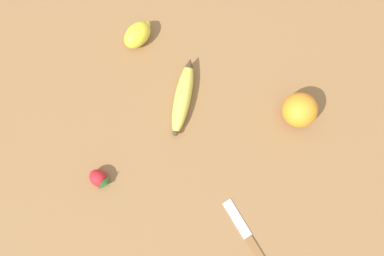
% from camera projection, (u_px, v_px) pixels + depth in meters
% --- Properties ---
extents(ground_plane, '(3.00, 3.00, 0.00)m').
position_uv_depth(ground_plane, '(189.00, 154.00, 0.89)').
color(ground_plane, olive).
extents(banana, '(0.20, 0.07, 0.04)m').
position_uv_depth(banana, '(183.00, 97.00, 0.91)').
color(banana, '#DBCC4C').
rests_on(banana, ground_plane).
extents(orange, '(0.08, 0.08, 0.08)m').
position_uv_depth(orange, '(300.00, 110.00, 0.88)').
color(orange, orange).
rests_on(orange, ground_plane).
extents(strawberry, '(0.05, 0.06, 0.04)m').
position_uv_depth(strawberry, '(100.00, 179.00, 0.86)').
color(strawberry, red).
rests_on(strawberry, ground_plane).
extents(lemon, '(0.09, 0.08, 0.05)m').
position_uv_depth(lemon, '(138.00, 35.00, 0.94)').
color(lemon, yellow).
rests_on(lemon, ground_plane).
extents(paring_knife, '(0.12, 0.14, 0.01)m').
position_uv_depth(paring_knife, '(247.00, 236.00, 0.85)').
color(paring_knife, silver).
rests_on(paring_knife, ground_plane).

